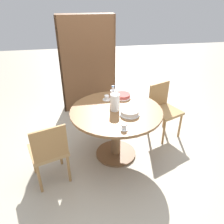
# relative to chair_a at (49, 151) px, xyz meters

# --- Properties ---
(ground_plane) EXTENTS (14.00, 14.00, 0.00)m
(ground_plane) POSITION_rel_chair_a_xyz_m (0.89, 0.36, -0.48)
(ground_plane) COLOR #B2A893
(dining_table) EXTENTS (1.24, 1.24, 0.76)m
(dining_table) POSITION_rel_chair_a_xyz_m (0.89, 0.36, 0.11)
(dining_table) COLOR brown
(dining_table) RESTS_ON ground_plane
(chair_a) EXTENTS (0.53, 0.53, 0.87)m
(chair_a) POSITION_rel_chair_a_xyz_m (0.00, 0.00, 0.00)
(chair_a) COLOR #A87A47
(chair_a) RESTS_ON ground_plane
(chair_b) EXTENTS (0.55, 0.55, 0.87)m
(chair_b) POSITION_rel_chair_a_xyz_m (1.76, 0.77, 0.00)
(chair_b) COLOR #A87A47
(chair_b) RESTS_ON ground_plane
(bookshelf) EXTENTS (1.03, 0.28, 1.80)m
(bookshelf) POSITION_rel_chair_a_xyz_m (0.64, 1.94, 0.37)
(bookshelf) COLOR brown
(bookshelf) RESTS_ON ground_plane
(coffee_pot) EXTENTS (0.12, 0.12, 0.27)m
(coffee_pot) POSITION_rel_chair_a_xyz_m (0.87, 0.36, 0.40)
(coffee_pot) COLOR white
(coffee_pot) RESTS_ON dining_table
(water_bottle) EXTENTS (0.08, 0.08, 0.27)m
(water_bottle) POSITION_rel_chair_a_xyz_m (0.88, 0.56, 0.39)
(water_bottle) COLOR silver
(water_bottle) RESTS_ON dining_table
(cake_main) EXTENTS (0.27, 0.27, 0.06)m
(cake_main) POSITION_rel_chair_a_xyz_m (1.04, 0.21, 0.31)
(cake_main) COLOR white
(cake_main) RESTS_ON dining_table
(cake_second) EXTENTS (0.26, 0.26, 0.06)m
(cake_second) POSITION_rel_chair_a_xyz_m (1.05, 0.72, 0.31)
(cake_second) COLOR white
(cake_second) RESTS_ON dining_table
(cup_a) EXTENTS (0.12, 0.12, 0.07)m
(cup_a) POSITION_rel_chair_a_xyz_m (0.88, -0.10, 0.31)
(cup_a) COLOR silver
(cup_a) RESTS_ON dining_table
(cup_b) EXTENTS (0.12, 0.12, 0.07)m
(cup_b) POSITION_rel_chair_a_xyz_m (0.81, 0.68, 0.31)
(cup_b) COLOR silver
(cup_b) RESTS_ON dining_table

